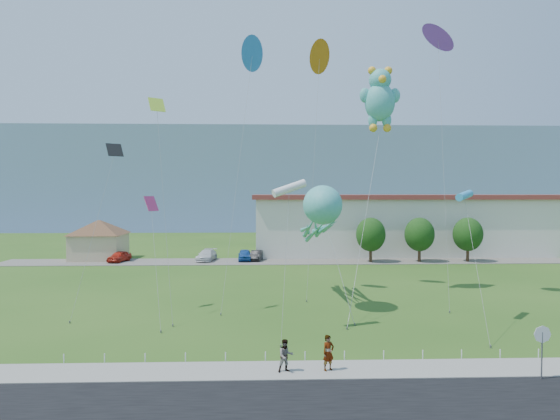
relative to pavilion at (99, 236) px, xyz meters
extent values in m
plane|color=#294F16|center=(24.00, -38.00, -3.02)|extent=(160.00, 160.00, 0.00)
cube|color=gray|center=(24.00, -40.75, -2.97)|extent=(80.00, 2.50, 0.10)
cube|color=#59544C|center=(24.00, -3.00, -2.99)|extent=(70.00, 6.00, 0.06)
cube|color=#728F9D|center=(24.00, 82.00, 9.48)|extent=(160.00, 50.00, 25.00)
cube|color=tan|center=(0.00, 0.00, -1.42)|extent=(6.00, 6.00, 3.20)
pyramid|color=brown|center=(0.00, 0.00, 1.08)|extent=(9.20, 9.20, 1.80)
cube|color=beige|center=(50.00, 6.00, 0.78)|extent=(60.00, 14.00, 7.60)
cube|color=maroon|center=(50.00, 6.00, 4.88)|extent=(61.00, 15.00, 0.60)
cylinder|color=slate|center=(33.50, -42.20, -1.92)|extent=(0.07, 0.07, 2.20)
cylinder|color=red|center=(33.50, -42.20, -0.92)|extent=(0.76, 0.04, 0.76)
cylinder|color=white|center=(33.50, -42.22, -0.92)|extent=(0.80, 0.02, 0.80)
cylinder|color=white|center=(11.00, -39.30, -2.77)|extent=(0.05, 0.05, 0.50)
cylinder|color=white|center=(13.00, -39.30, -2.77)|extent=(0.05, 0.05, 0.50)
cylinder|color=white|center=(15.00, -39.30, -2.77)|extent=(0.05, 0.05, 0.50)
cylinder|color=white|center=(17.00, -39.30, -2.77)|extent=(0.05, 0.05, 0.50)
cylinder|color=white|center=(19.00, -39.30, -2.77)|extent=(0.05, 0.05, 0.50)
cylinder|color=white|center=(21.00, -39.30, -2.77)|extent=(0.05, 0.05, 0.50)
cylinder|color=white|center=(23.00, -39.30, -2.77)|extent=(0.05, 0.05, 0.50)
cylinder|color=white|center=(25.00, -39.30, -2.77)|extent=(0.05, 0.05, 0.50)
cylinder|color=white|center=(27.00, -39.30, -2.77)|extent=(0.05, 0.05, 0.50)
cylinder|color=white|center=(29.00, -39.30, -2.77)|extent=(0.05, 0.05, 0.50)
cylinder|color=white|center=(31.00, -39.30, -2.77)|extent=(0.05, 0.05, 0.50)
cylinder|color=white|center=(33.00, -39.30, -2.77)|extent=(0.05, 0.05, 0.50)
cylinder|color=white|center=(35.00, -39.30, -2.77)|extent=(0.05, 0.05, 0.50)
cylinder|color=#3F2B19|center=(34.00, -4.00, -1.92)|extent=(0.36, 0.36, 2.20)
ellipsoid|color=#14380F|center=(34.00, -4.00, 0.38)|extent=(3.60, 3.60, 4.14)
cylinder|color=#3F2B19|center=(40.00, -4.00, -1.92)|extent=(0.36, 0.36, 2.20)
ellipsoid|color=#14380F|center=(40.00, -4.00, 0.38)|extent=(3.60, 3.60, 4.14)
cylinder|color=#3F2B19|center=(46.00, -4.00, -1.92)|extent=(0.36, 0.36, 2.20)
ellipsoid|color=#14380F|center=(46.00, -4.00, 0.38)|extent=(3.60, 3.60, 4.14)
imported|color=gray|center=(23.97, -40.89, -2.09)|extent=(0.73, 0.64, 1.67)
imported|color=gray|center=(21.94, -41.03, -2.16)|extent=(0.85, 0.73, 1.53)
imported|color=red|center=(3.32, -2.78, -2.31)|extent=(2.45, 4.09, 1.30)
imported|color=silver|center=(13.89, -2.21, -2.29)|extent=(2.49, 4.83, 1.34)
imported|color=#1C4D9B|center=(18.61, -2.15, -2.28)|extent=(1.75, 4.08, 1.37)
imported|color=black|center=(20.06, -2.03, -2.36)|extent=(1.79, 3.84, 1.22)
ellipsoid|color=teal|center=(25.17, -28.41, 4.60)|extent=(2.83, 3.68, 2.83)
sphere|color=white|center=(24.67, -29.53, 4.90)|extent=(0.44, 0.44, 0.44)
sphere|color=white|center=(25.68, -29.53, 4.90)|extent=(0.44, 0.44, 0.44)
cylinder|color=slate|center=(26.75, -32.66, -2.94)|extent=(0.10, 0.10, 0.16)
cylinder|color=gray|center=(25.96, -31.04, 0.47)|extent=(1.60, 3.27, 6.67)
ellipsoid|color=teal|center=(30.85, -21.69, 13.15)|extent=(2.59, 2.20, 3.23)
sphere|color=teal|center=(30.85, -21.69, 15.04)|extent=(1.89, 1.89, 1.89)
sphere|color=gold|center=(30.15, -21.69, 15.84)|extent=(0.70, 0.70, 0.70)
sphere|color=gold|center=(31.55, -21.69, 15.84)|extent=(0.70, 0.70, 0.70)
sphere|color=gold|center=(30.85, -22.49, 14.94)|extent=(0.70, 0.70, 0.70)
ellipsoid|color=teal|center=(29.56, -21.69, 13.75)|extent=(0.90, 0.64, 1.25)
ellipsoid|color=teal|center=(32.14, -21.69, 13.75)|extent=(0.90, 0.64, 1.25)
ellipsoid|color=teal|center=(30.25, -21.69, 11.66)|extent=(0.80, 0.70, 1.29)
ellipsoid|color=teal|center=(31.45, -21.69, 11.66)|extent=(0.80, 0.70, 1.29)
sphere|color=gold|center=(30.25, -21.89, 10.96)|extent=(0.70, 0.70, 0.70)
sphere|color=gold|center=(31.45, -21.89, 10.96)|extent=(0.70, 0.70, 0.70)
cylinder|color=slate|center=(26.08, -33.63, -2.94)|extent=(0.10, 0.10, 0.16)
cylinder|color=gray|center=(28.47, -27.66, 3.95)|extent=(4.80, 11.96, 13.65)
cylinder|color=white|center=(22.50, -33.46, 5.75)|extent=(0.50, 2.25, 0.87)
cylinder|color=slate|center=(21.85, -37.08, -2.94)|extent=(0.10, 0.10, 0.16)
cylinder|color=gray|center=(22.18, -35.27, 1.34)|extent=(0.68, 3.64, 8.42)
cylinder|color=#2D94CE|center=(34.20, -31.60, 5.29)|extent=(0.50, 2.25, 0.87)
cylinder|color=slate|center=(33.32, -37.54, -2.94)|extent=(0.10, 0.10, 0.16)
cylinder|color=gray|center=(33.76, -34.57, 1.11)|extent=(0.91, 5.96, 7.97)
cone|color=#8D38E0|center=(34.95, -24.12, 17.94)|extent=(1.80, 1.33, 1.33)
cylinder|color=slate|center=(34.05, -29.64, -2.94)|extent=(0.10, 0.10, 0.16)
cylinder|color=gray|center=(34.50, -26.88, 7.44)|extent=(0.93, 5.55, 20.61)
cube|color=black|center=(10.33, -28.11, 8.52)|extent=(1.29, 1.29, 0.86)
cylinder|color=slate|center=(8.31, -31.52, -2.94)|extent=(0.10, 0.10, 0.16)
cylinder|color=gray|center=(9.32, -29.82, 2.73)|extent=(2.05, 3.44, 11.19)
cone|color=blue|center=(19.99, -21.96, 17.11)|extent=(1.80, 1.33, 1.33)
cylinder|color=slate|center=(17.95, -29.74, -2.94)|extent=(0.10, 0.10, 0.16)
cylinder|color=gray|center=(18.97, -25.85, 7.02)|extent=(2.07, 7.81, 19.78)
cube|color=#DF3170|center=(13.19, -29.50, 4.72)|extent=(1.29, 1.29, 0.86)
cylinder|color=slate|center=(14.69, -33.96, -2.94)|extent=(0.10, 0.10, 0.16)
cylinder|color=gray|center=(13.94, -31.73, 0.83)|extent=(1.53, 4.49, 7.40)
cube|color=#B3E135|center=(13.54, -29.09, 11.57)|extent=(1.29, 1.29, 0.86)
cylinder|color=slate|center=(15.16, -32.55, -2.94)|extent=(0.10, 0.10, 0.16)
cylinder|color=gray|center=(14.35, -30.82, 4.25)|extent=(1.64, 3.48, 14.24)
cone|color=#CA6916|center=(25.89, -19.79, 17.49)|extent=(1.80, 1.33, 1.33)
cylinder|color=slate|center=(24.26, -25.77, -2.94)|extent=(0.10, 0.10, 0.16)
cylinder|color=gray|center=(25.08, -22.78, 7.21)|extent=(1.66, 6.01, 20.16)
camera|label=1|loc=(20.88, -64.09, 5.48)|focal=32.00mm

